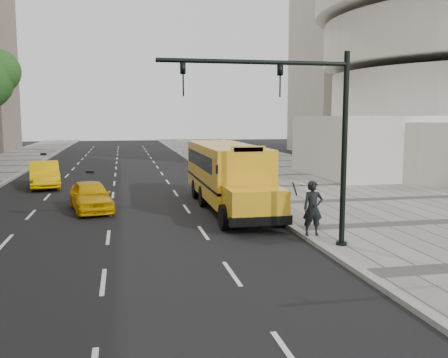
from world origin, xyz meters
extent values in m
plane|color=black|center=(0.00, 0.00, 0.00)|extent=(140.00, 140.00, 0.00)
cube|color=gray|center=(12.00, 0.00, 0.07)|extent=(12.00, 140.00, 0.15)
cube|color=gray|center=(6.00, 0.00, 0.07)|extent=(0.30, 140.00, 0.15)
cube|color=#B8B2A0|center=(28.00, 34.00, 17.50)|extent=(14.00, 12.00, 35.00)
cube|color=white|center=(17.00, 10.00, 2.20)|extent=(8.00, 10.00, 4.40)
cube|color=gold|center=(4.50, 0.53, 1.77)|extent=(2.50, 9.00, 2.45)
cube|color=gold|center=(4.50, -4.97, 1.10)|extent=(2.20, 2.00, 1.10)
cube|color=black|center=(4.50, -5.85, 0.55)|extent=(2.38, 0.25, 0.35)
cube|color=black|center=(4.50, 0.53, 1.25)|extent=(2.52, 9.00, 0.12)
cube|color=black|center=(4.50, -3.91, 2.25)|extent=(2.05, 0.10, 0.90)
cube|color=black|center=(4.50, 1.03, 2.25)|extent=(2.52, 7.50, 0.70)
cube|color=gold|center=(4.50, -3.92, 3.05)|extent=(1.40, 0.12, 0.28)
ellipsoid|color=silver|center=(6.02, -6.37, 1.90)|extent=(0.32, 0.32, 0.14)
cylinder|color=black|center=(5.78, -6.15, 1.70)|extent=(0.36, 0.47, 0.58)
cylinder|color=black|center=(3.37, -4.67, 0.50)|extent=(0.30, 1.00, 1.00)
cylinder|color=black|center=(5.63, -4.67, 0.50)|extent=(0.30, 1.00, 1.00)
cylinder|color=black|center=(3.37, 0.53, 0.50)|extent=(0.30, 1.00, 1.00)
cylinder|color=black|center=(5.63, 0.53, 0.50)|extent=(0.30, 1.00, 1.00)
cylinder|color=black|center=(3.37, 3.03, 0.50)|extent=(0.30, 1.00, 1.00)
cylinder|color=black|center=(5.63, 3.03, 0.50)|extent=(0.30, 1.00, 1.00)
imported|color=#F5B603|center=(-1.91, 0.35, 0.71)|extent=(2.46, 4.40, 1.41)
imported|color=#F5B603|center=(-5.18, 8.97, 0.80)|extent=(2.46, 5.06, 1.60)
imported|color=black|center=(6.15, -6.77, 1.13)|extent=(0.75, 0.53, 1.96)
cylinder|color=black|center=(6.60, -8.22, 3.20)|extent=(0.18, 0.18, 6.40)
cylinder|color=black|center=(6.60, -8.22, 0.12)|extent=(0.36, 0.36, 0.25)
cylinder|color=black|center=(3.60, -8.22, 6.00)|extent=(6.00, 0.14, 0.14)
imported|color=black|center=(4.40, -8.22, 5.45)|extent=(0.16, 0.20, 1.00)
imported|color=black|center=(1.40, -8.22, 5.45)|extent=(0.16, 0.20, 1.00)
camera|label=1|loc=(-0.41, -23.18, 4.36)|focal=40.00mm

